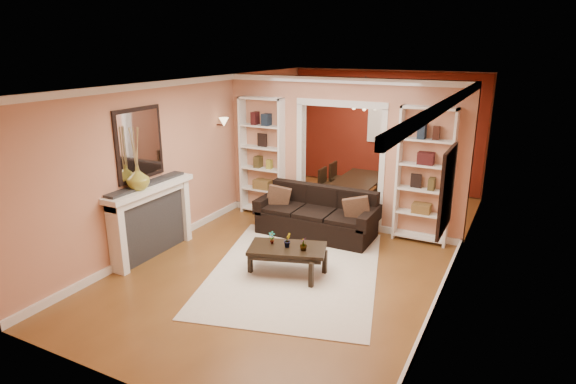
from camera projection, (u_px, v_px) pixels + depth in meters
The scene contains 30 objects.
floor at pixel (313, 245), 8.10m from camera, with size 8.00×8.00×0.00m, color brown.
ceiling at pixel (315, 82), 7.31m from camera, with size 8.00×8.00×0.00m, color white.
wall_back at pixel (385, 130), 11.11m from camera, with size 8.00×8.00×0.00m, color tan.
wall_front at pixel (130, 265), 4.31m from camera, with size 8.00×8.00×0.00m, color tan.
wall_left at pixel (200, 154), 8.69m from camera, with size 8.00×8.00×0.00m, color tan.
wall_right at pixel (460, 186), 6.73m from camera, with size 8.00×8.00×0.00m, color tan.
partition_wall at pixel (341, 153), 8.73m from camera, with size 4.50×0.15×2.70m, color tan.
red_back_panel at pixel (384, 131), 11.09m from camera, with size 4.44×0.04×2.64m, color maroon.
dining_window at pixel (384, 122), 10.99m from camera, with size 0.78×0.03×0.98m, color #8CA5CC.
area_rug at pixel (295, 270), 7.21m from camera, with size 2.39×3.35×0.01m, color beige.
sofa at pixel (316, 213), 8.43m from camera, with size 2.11×0.91×0.82m, color black.
pillow_left at pixel (278, 197), 8.68m from camera, with size 0.41×0.12×0.41m, color brown.
pillow_right at pixel (357, 209), 8.02m from camera, with size 0.43×0.12×0.43m, color brown.
coffee_table at pixel (287, 260), 7.06m from camera, with size 1.11×0.60×0.42m, color black.
plant_left at pixel (272, 238), 7.08m from camera, with size 0.10×0.07×0.19m, color #336626.
plant_center at pixel (287, 240), 6.97m from camera, with size 0.12×0.09×0.21m, color #336626.
plant_right at pixel (303, 244), 6.86m from camera, with size 0.11×0.11×0.19m, color #336626.
bookshelf_left at pixel (263, 157), 9.32m from camera, with size 0.90×0.30×2.30m, color white.
bookshelf_right at pixel (424, 176), 7.97m from camera, with size 0.90×0.30×2.30m, color white.
fireplace at pixel (153, 221), 7.57m from camera, with size 0.32×1.70×1.16m, color white.
vase at pixel (138, 178), 7.15m from camera, with size 0.34×0.34×0.35m, color olive.
mirror at pixel (139, 144), 7.27m from camera, with size 0.03×0.95×1.10m, color silver.
wall_sconce at pixel (221, 123), 8.97m from camera, with size 0.18×0.18×0.22m, color #FFE0A5.
framed_art at pixel (446, 190), 5.83m from camera, with size 0.04×0.85×1.05m, color black.
dining_table at pixel (360, 191), 10.19m from camera, with size 0.86×1.54×0.54m, color black.
dining_chair_nw at pixel (331, 186), 10.14m from camera, with size 0.38×0.38×0.77m, color black.
dining_chair_ne at pixel (382, 193), 9.66m from camera, with size 0.37×0.37×0.76m, color black.
dining_chair_sw at pixel (341, 179), 10.65m from camera, with size 0.38×0.38×0.76m, color black.
dining_chair_se at pixel (390, 182), 10.14m from camera, with size 0.46×0.46×0.93m, color black.
chandelier at pixel (369, 107), 9.81m from camera, with size 0.50×0.50×0.30m, color #371E19.
Camera 1 is at (3.05, -6.84, 3.24)m, focal length 30.00 mm.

